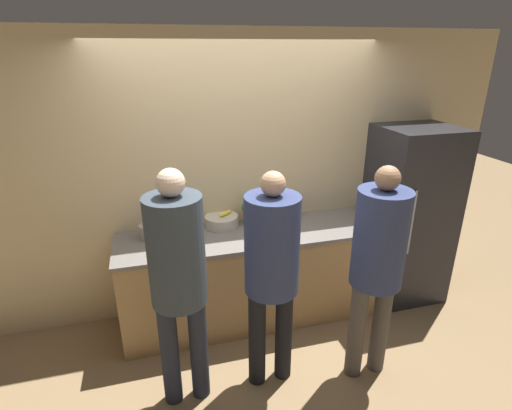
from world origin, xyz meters
name	(u,v)px	position (x,y,z in m)	size (l,w,h in m)	color
ground_plane	(261,340)	(0.00, 0.00, 0.00)	(14.00, 14.00, 0.00)	#8C704C
wall_back	(240,178)	(0.00, 0.71, 1.30)	(5.20, 0.06, 2.60)	#D6BC8C
counter	(250,275)	(0.00, 0.38, 0.45)	(2.35, 0.69, 0.89)	tan
refrigerator	(408,215)	(1.63, 0.36, 0.88)	(0.72, 0.68, 1.76)	#232328
person_left	(178,271)	(-0.69, -0.44, 1.08)	(0.37, 0.37, 1.77)	#232838
person_center	(272,262)	(-0.05, -0.43, 1.04)	(0.38, 0.38, 1.70)	black
person_right	(378,256)	(0.71, -0.56, 1.04)	(0.38, 0.38, 1.71)	#4C4742
fruit_bowl	(222,221)	(-0.21, 0.58, 0.94)	(0.31, 0.31, 0.14)	beige
utensil_crock	(147,232)	(-0.88, 0.49, 0.96)	(0.13, 0.13, 0.24)	#ADA393
bottle_clear	(182,224)	(-0.57, 0.58, 0.95)	(0.08, 0.08, 0.15)	silver
bottle_green	(168,249)	(-0.73, 0.13, 0.95)	(0.06, 0.06, 0.16)	#236033
bottle_red	(297,211)	(0.53, 0.59, 0.96)	(0.06, 0.06, 0.17)	red
cup_yellow	(273,223)	(0.24, 0.43, 0.93)	(0.09, 0.09, 0.08)	gold
potted_plant	(249,211)	(0.04, 0.56, 1.02)	(0.13, 0.13, 0.23)	#9E6042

